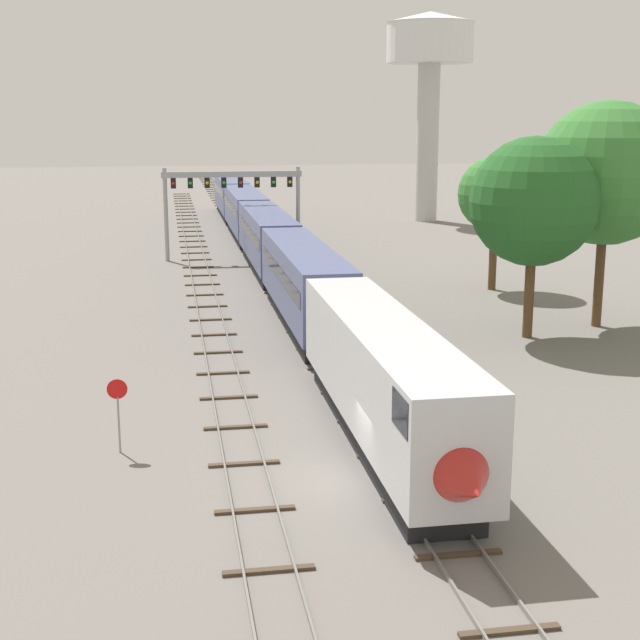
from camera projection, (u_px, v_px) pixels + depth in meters
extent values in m
plane|color=slate|center=(349.00, 480.00, 31.53)|extent=(400.00, 400.00, 0.00)
cube|color=slate|center=(242.00, 243.00, 89.40)|extent=(0.07, 200.00, 0.16)
cube|color=slate|center=(256.00, 242.00, 89.64)|extent=(0.07, 200.00, 0.16)
cube|color=#473828|center=(509.00, 631.00, 22.24)|extent=(2.60, 0.24, 0.10)
cube|color=#473828|center=(458.00, 555.00, 26.08)|extent=(2.60, 0.24, 0.10)
cube|color=#473828|center=(420.00, 498.00, 29.93)|extent=(2.60, 0.24, 0.10)
cube|color=#473828|center=(391.00, 454.00, 33.77)|extent=(2.60, 0.24, 0.10)
cube|color=#473828|center=(368.00, 420.00, 37.62)|extent=(2.60, 0.24, 0.10)
cube|color=#473828|center=(349.00, 391.00, 41.46)|extent=(2.60, 0.24, 0.10)
cube|color=#473828|center=(333.00, 368.00, 45.31)|extent=(2.60, 0.24, 0.10)
cube|color=#473828|center=(320.00, 348.00, 49.15)|extent=(2.60, 0.24, 0.10)
cube|color=#473828|center=(308.00, 331.00, 53.00)|extent=(2.60, 0.24, 0.10)
cube|color=#473828|center=(298.00, 316.00, 56.84)|extent=(2.60, 0.24, 0.10)
cube|color=#473828|center=(290.00, 304.00, 60.69)|extent=(2.60, 0.24, 0.10)
cube|color=#473828|center=(282.00, 292.00, 64.53)|extent=(2.60, 0.24, 0.10)
cube|color=#473828|center=(276.00, 282.00, 68.38)|extent=(2.60, 0.24, 0.10)
cube|color=#473828|center=(270.00, 273.00, 72.22)|extent=(2.60, 0.24, 0.10)
cube|color=#473828|center=(264.00, 265.00, 76.07)|extent=(2.60, 0.24, 0.10)
cube|color=#473828|center=(259.00, 258.00, 79.91)|extent=(2.60, 0.24, 0.10)
cube|color=#473828|center=(255.00, 252.00, 83.76)|extent=(2.60, 0.24, 0.10)
cube|color=#473828|center=(251.00, 245.00, 87.61)|extent=(2.60, 0.24, 0.10)
cube|color=#473828|center=(247.00, 240.00, 91.45)|extent=(2.60, 0.24, 0.10)
cube|color=#473828|center=(244.00, 235.00, 95.30)|extent=(2.60, 0.24, 0.10)
cube|color=#473828|center=(241.00, 230.00, 99.14)|extent=(2.60, 0.24, 0.10)
cube|color=#473828|center=(238.00, 226.00, 102.99)|extent=(2.60, 0.24, 0.10)
cube|color=#473828|center=(235.00, 222.00, 106.83)|extent=(2.60, 0.24, 0.10)
cube|color=#473828|center=(233.00, 218.00, 110.68)|extent=(2.60, 0.24, 0.10)
cube|color=#473828|center=(230.00, 215.00, 114.52)|extent=(2.60, 0.24, 0.10)
cube|color=#473828|center=(228.00, 211.00, 118.37)|extent=(2.60, 0.24, 0.10)
cube|color=#473828|center=(226.00, 208.00, 122.21)|extent=(2.60, 0.24, 0.10)
cube|color=#473828|center=(224.00, 206.00, 126.06)|extent=(2.60, 0.24, 0.10)
cube|color=#473828|center=(222.00, 203.00, 129.90)|extent=(2.60, 0.24, 0.10)
cube|color=#473828|center=(221.00, 200.00, 133.75)|extent=(2.60, 0.24, 0.10)
cube|color=#473828|center=(219.00, 198.00, 137.59)|extent=(2.60, 0.24, 0.10)
cube|color=#473828|center=(217.00, 196.00, 141.44)|extent=(2.60, 0.24, 0.10)
cube|color=#473828|center=(216.00, 193.00, 145.28)|extent=(2.60, 0.24, 0.10)
cube|color=#473828|center=(215.00, 191.00, 149.13)|extent=(2.60, 0.24, 0.10)
cube|color=#473828|center=(213.00, 189.00, 152.97)|extent=(2.60, 0.24, 0.10)
cube|color=#473828|center=(212.00, 188.00, 156.82)|extent=(2.60, 0.24, 0.10)
cube|color=#473828|center=(211.00, 186.00, 160.67)|extent=(2.60, 0.24, 0.10)
cube|color=#473828|center=(210.00, 184.00, 164.51)|extent=(2.60, 0.24, 0.10)
cube|color=#473828|center=(209.00, 183.00, 168.36)|extent=(2.60, 0.24, 0.10)
cube|color=#473828|center=(208.00, 181.00, 172.20)|extent=(2.60, 0.24, 0.10)
cube|color=#473828|center=(207.00, 180.00, 176.05)|extent=(2.60, 0.24, 0.10)
cube|color=#473828|center=(206.00, 178.00, 179.89)|extent=(2.60, 0.24, 0.10)
cube|color=#473828|center=(205.00, 177.00, 183.74)|extent=(2.60, 0.24, 0.10)
cube|color=slate|center=(192.00, 280.00, 69.28)|extent=(0.07, 160.00, 0.16)
cube|color=slate|center=(211.00, 279.00, 69.52)|extent=(0.07, 160.00, 0.16)
cube|color=#473828|center=(269.00, 570.00, 25.18)|extent=(2.60, 0.24, 0.10)
cube|color=#473828|center=(255.00, 510.00, 29.03)|extent=(2.60, 0.24, 0.10)
cube|color=#473828|center=(244.00, 464.00, 32.87)|extent=(2.60, 0.24, 0.10)
cube|color=#473828|center=(236.00, 427.00, 36.72)|extent=(2.60, 0.24, 0.10)
cube|color=#473828|center=(229.00, 397.00, 40.57)|extent=(2.60, 0.24, 0.10)
cube|color=#473828|center=(223.00, 373.00, 44.41)|extent=(2.60, 0.24, 0.10)
cube|color=#473828|center=(218.00, 352.00, 48.26)|extent=(2.60, 0.24, 0.10)
cube|color=#473828|center=(214.00, 335.00, 52.10)|extent=(2.60, 0.24, 0.10)
cube|color=#473828|center=(211.00, 320.00, 55.95)|extent=(2.60, 0.24, 0.10)
cube|color=#473828|center=(208.00, 306.00, 59.79)|extent=(2.60, 0.24, 0.10)
cube|color=#473828|center=(205.00, 295.00, 63.64)|extent=(2.60, 0.24, 0.10)
cube|color=#473828|center=(202.00, 285.00, 67.48)|extent=(2.60, 0.24, 0.10)
cube|color=#473828|center=(200.00, 275.00, 71.33)|extent=(2.60, 0.24, 0.10)
cube|color=#473828|center=(198.00, 267.00, 75.17)|extent=(2.60, 0.24, 0.10)
cube|color=#473828|center=(197.00, 260.00, 79.02)|extent=(2.60, 0.24, 0.10)
cube|color=#473828|center=(195.00, 253.00, 82.86)|extent=(2.60, 0.24, 0.10)
cube|color=#473828|center=(194.00, 247.00, 86.71)|extent=(2.60, 0.24, 0.10)
cube|color=#473828|center=(192.00, 241.00, 90.55)|extent=(2.60, 0.24, 0.10)
cube|color=#473828|center=(191.00, 236.00, 94.40)|extent=(2.60, 0.24, 0.10)
cube|color=#473828|center=(190.00, 231.00, 98.24)|extent=(2.60, 0.24, 0.10)
cube|color=#473828|center=(189.00, 227.00, 102.09)|extent=(2.60, 0.24, 0.10)
cube|color=#473828|center=(188.00, 223.00, 105.93)|extent=(2.60, 0.24, 0.10)
cube|color=#473828|center=(187.00, 219.00, 109.78)|extent=(2.60, 0.24, 0.10)
cube|color=#473828|center=(186.00, 215.00, 113.63)|extent=(2.60, 0.24, 0.10)
cube|color=#473828|center=(186.00, 212.00, 117.47)|extent=(2.60, 0.24, 0.10)
cube|color=#473828|center=(185.00, 209.00, 121.32)|extent=(2.60, 0.24, 0.10)
cube|color=#473828|center=(184.00, 206.00, 125.16)|extent=(2.60, 0.24, 0.10)
cube|color=#473828|center=(184.00, 203.00, 129.01)|extent=(2.60, 0.24, 0.10)
cube|color=#473828|center=(183.00, 201.00, 132.85)|extent=(2.60, 0.24, 0.10)
cube|color=#473828|center=(182.00, 198.00, 136.70)|extent=(2.60, 0.24, 0.10)
cube|color=#473828|center=(182.00, 196.00, 140.54)|extent=(2.60, 0.24, 0.10)
cube|color=#473828|center=(181.00, 194.00, 144.39)|extent=(2.60, 0.24, 0.10)
cube|color=silver|center=(383.00, 370.00, 34.62)|extent=(3.00, 19.07, 3.80)
cone|color=#B2231E|center=(464.00, 478.00, 25.35)|extent=(2.88, 2.60, 2.88)
cube|color=black|center=(450.00, 410.00, 26.35)|extent=(3.04, 1.80, 1.10)
cube|color=black|center=(382.00, 429.00, 35.15)|extent=(2.52, 17.17, 1.00)
cube|color=#4C5684|center=(304.00, 278.00, 53.92)|extent=(3.00, 19.07, 3.80)
cube|color=black|center=(304.00, 272.00, 53.83)|extent=(3.04, 17.55, 0.90)
cube|color=black|center=(304.00, 318.00, 54.45)|extent=(2.52, 17.17, 1.00)
cube|color=#4C5684|center=(267.00, 235.00, 73.21)|extent=(3.00, 19.07, 3.80)
cube|color=black|center=(267.00, 230.00, 73.12)|extent=(3.04, 17.55, 0.90)
cube|color=black|center=(267.00, 264.00, 73.75)|extent=(2.52, 17.17, 1.00)
cube|color=#4C5684|center=(245.00, 210.00, 92.51)|extent=(3.00, 19.07, 3.80)
cube|color=black|center=(245.00, 206.00, 92.42)|extent=(3.04, 17.55, 0.90)
cube|color=black|center=(246.00, 233.00, 93.04)|extent=(2.52, 17.17, 1.00)
cube|color=#4C5684|center=(231.00, 194.00, 111.81)|extent=(3.00, 19.07, 3.80)
cube|color=black|center=(231.00, 190.00, 111.72)|extent=(3.04, 17.55, 0.90)
cube|color=black|center=(231.00, 213.00, 112.34)|extent=(2.52, 17.17, 1.00)
cylinder|color=#999BA0|center=(166.00, 215.00, 77.76)|extent=(0.36, 0.36, 8.01)
cylinder|color=#999BA0|center=(298.00, 213.00, 79.64)|extent=(0.36, 0.36, 8.01)
cube|color=#999BA0|center=(232.00, 174.00, 77.95)|extent=(12.10, 0.36, 0.50)
cube|color=black|center=(173.00, 183.00, 77.33)|extent=(0.44, 0.32, 0.90)
sphere|color=red|center=(173.00, 183.00, 77.15)|extent=(0.28, 0.28, 0.28)
cube|color=black|center=(190.00, 183.00, 77.56)|extent=(0.44, 0.32, 0.90)
sphere|color=green|center=(190.00, 183.00, 77.38)|extent=(0.28, 0.28, 0.28)
cube|color=black|center=(207.00, 183.00, 77.80)|extent=(0.44, 0.32, 0.90)
sphere|color=yellow|center=(207.00, 183.00, 77.61)|extent=(0.28, 0.28, 0.28)
cube|color=black|center=(224.00, 183.00, 78.03)|extent=(0.44, 0.32, 0.90)
sphere|color=green|center=(224.00, 183.00, 77.85)|extent=(0.28, 0.28, 0.28)
cube|color=black|center=(240.00, 182.00, 78.27)|extent=(0.44, 0.32, 0.90)
sphere|color=red|center=(241.00, 182.00, 78.08)|extent=(0.28, 0.28, 0.28)
cube|color=black|center=(257.00, 182.00, 78.50)|extent=(0.44, 0.32, 0.90)
sphere|color=yellow|center=(257.00, 182.00, 78.32)|extent=(0.28, 0.28, 0.28)
cube|color=black|center=(273.00, 182.00, 78.74)|extent=(0.44, 0.32, 0.90)
sphere|color=green|center=(274.00, 182.00, 78.55)|extent=(0.28, 0.28, 0.28)
cube|color=black|center=(290.00, 182.00, 78.97)|extent=(0.44, 0.32, 0.90)
sphere|color=yellow|center=(290.00, 182.00, 78.79)|extent=(0.28, 0.28, 0.28)
cylinder|color=beige|center=(427.00, 143.00, 106.52)|extent=(2.60, 2.60, 18.25)
cylinder|color=white|center=(430.00, 43.00, 104.00)|extent=(9.98, 9.98, 4.50)
cone|color=white|center=(431.00, 17.00, 103.37)|extent=(10.18, 10.18, 1.20)
cylinder|color=gray|center=(119.00, 425.00, 33.87)|extent=(0.08, 0.08, 2.20)
cylinder|color=red|center=(117.00, 389.00, 33.54)|extent=(0.76, 0.03, 0.76)
cylinder|color=brown|center=(493.00, 255.00, 65.32)|extent=(0.56, 0.56, 5.04)
sphere|color=#387A33|center=(496.00, 194.00, 64.34)|extent=(5.38, 5.38, 5.38)
cylinder|color=brown|center=(529.00, 292.00, 51.23)|extent=(0.56, 0.56, 5.23)
sphere|color=#235B23|center=(534.00, 201.00, 50.09)|extent=(7.19, 7.19, 7.19)
cylinder|color=brown|center=(599.00, 275.00, 53.83)|extent=(0.56, 0.56, 6.19)
sphere|color=#387A33|center=(606.00, 173.00, 52.49)|extent=(8.35, 8.35, 8.35)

